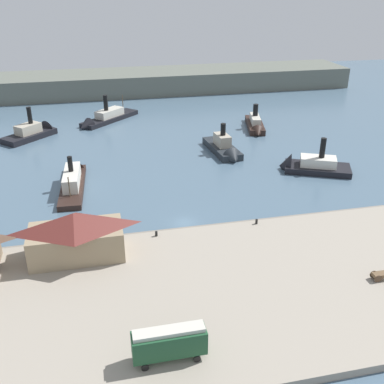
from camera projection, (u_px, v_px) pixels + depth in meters
ground_plane at (185, 223)px, 85.34m from camera, size 320.00×320.00×0.00m
quay_promenade at (215, 292)px, 65.70m from camera, size 110.00×36.00×1.20m
seawall_edge at (189, 230)px, 81.96m from camera, size 110.00×0.80×1.00m
ferry_shed_west_terminal at (76, 235)px, 71.40m from camera, size 14.93×7.81×7.81m
street_tram at (169, 342)px, 52.31m from camera, size 8.70×2.64×4.45m
mooring_post_west at (257, 222)px, 82.43m from camera, size 0.44×0.44×0.90m
mooring_post_center_west at (156, 234)px, 78.54m from camera, size 0.44×0.44×0.90m
ferry_near_quay at (225, 149)px, 117.82m from camera, size 6.92×17.86×9.47m
ferry_moored_east at (256, 125)px, 137.12m from camera, size 8.44×18.53×8.47m
ferry_approaching_west at (73, 178)px, 100.84m from camera, size 5.81×23.97×8.97m
ferry_mid_harbor at (307, 166)px, 107.87m from camera, size 17.83×12.82×10.78m
ferry_departing_north at (104, 119)px, 143.49m from camera, size 20.71×20.30×10.27m
ferry_moored_west at (35, 132)px, 130.94m from camera, size 16.16×16.07×10.96m
far_headland at (129, 82)px, 180.58m from camera, size 180.00×24.00×8.00m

